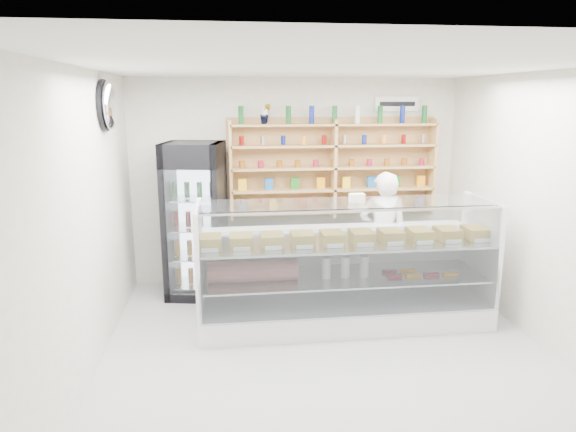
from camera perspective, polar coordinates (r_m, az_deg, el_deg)
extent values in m
plane|color=#ADADB2|center=(5.26, 4.76, -15.78)|extent=(5.00, 5.00, 0.00)
plane|color=white|center=(4.62, 5.44, 16.30)|extent=(5.00, 5.00, 0.00)
plane|color=silver|center=(7.17, 0.87, 3.91)|extent=(4.50, 0.00, 4.50)
plane|color=silver|center=(2.51, 17.56, -14.36)|extent=(4.50, 0.00, 4.50)
plane|color=silver|center=(4.81, -22.12, -1.54)|extent=(0.00, 5.00, 5.00)
plane|color=silver|center=(5.67, 27.92, -0.04)|extent=(0.00, 5.00, 5.00)
cube|color=white|center=(6.04, 6.13, -10.43)|extent=(3.27, 0.93, 0.27)
cube|color=white|center=(6.27, 5.33, -4.86)|extent=(3.27, 0.05, 0.69)
cube|color=silver|center=(5.89, 6.23, -6.68)|extent=(3.14, 0.81, 0.02)
cube|color=silver|center=(5.76, 6.33, -2.90)|extent=(3.20, 0.85, 0.02)
cube|color=silver|center=(5.38, 7.40, -5.36)|extent=(3.20, 0.13, 1.14)
cube|color=silver|center=(5.60, 6.57, 1.45)|extent=(3.20, 0.65, 0.01)
imported|color=white|center=(6.62, 10.49, -2.17)|extent=(0.66, 0.49, 1.64)
cube|color=black|center=(6.68, -10.24, -0.49)|extent=(0.83, 0.81, 1.99)
cube|color=#28053D|center=(6.21, -10.16, 6.45)|extent=(0.70, 0.15, 0.28)
cube|color=silver|center=(6.37, -9.81, -1.97)|extent=(0.60, 0.12, 1.58)
cube|color=tan|center=(6.91, -6.37, 5.09)|extent=(0.04, 0.28, 1.33)
cube|color=tan|center=(7.07, 5.09, 5.29)|extent=(0.04, 0.28, 1.33)
cube|color=tan|center=(7.49, 15.66, 5.30)|extent=(0.04, 0.28, 1.33)
cube|color=tan|center=(7.17, 5.00, 0.62)|extent=(2.80, 0.28, 0.03)
cube|color=tan|center=(7.12, 5.05, 2.98)|extent=(2.80, 0.28, 0.03)
cube|color=tan|center=(7.07, 5.09, 5.37)|extent=(2.80, 0.28, 0.03)
cube|color=tan|center=(7.04, 5.14, 7.80)|extent=(2.80, 0.28, 0.03)
cube|color=tan|center=(7.02, 5.19, 10.07)|extent=(2.80, 0.28, 0.03)
imported|color=#1E6626|center=(6.87, -2.53, 11.29)|extent=(0.16, 0.14, 0.27)
ellipsoid|color=silver|center=(5.83, -19.24, 11.51)|extent=(0.15, 0.50, 0.50)
cube|color=white|center=(7.38, 12.01, 12.09)|extent=(0.62, 0.03, 0.20)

